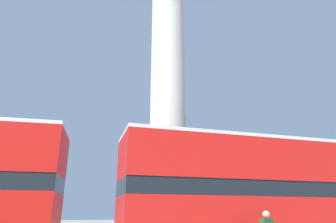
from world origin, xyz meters
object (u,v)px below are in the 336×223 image
(bus_b, at_px, (252,192))
(equestrian_statue, at_px, (254,213))
(monument_column, at_px, (168,83))
(street_lamp, at_px, (199,177))

(bus_b, height_order, equestrian_statue, equestrian_statue)
(monument_column, relative_size, equestrian_statue, 3.74)
(bus_b, distance_m, equestrian_statue, 12.20)
(equestrian_statue, xyz_separation_m, street_lamp, (-7.46, -7.50, 1.50))
(equestrian_statue, bearing_deg, street_lamp, -111.21)
(monument_column, distance_m, bus_b, 9.04)
(monument_column, height_order, bus_b, monument_column)
(equestrian_statue, relative_size, street_lamp, 1.08)
(monument_column, bearing_deg, bus_b, -74.12)
(equestrian_statue, bearing_deg, bus_b, -98.55)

